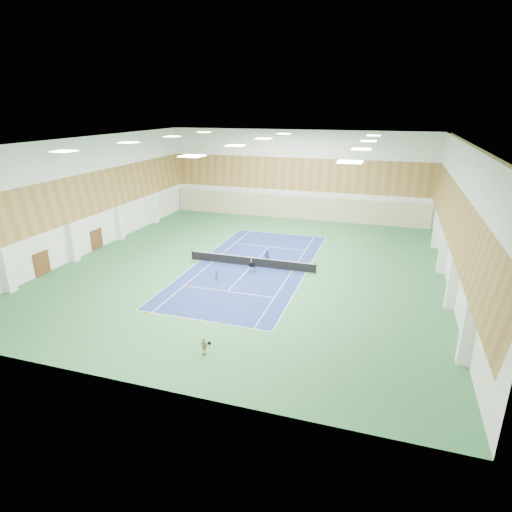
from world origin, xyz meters
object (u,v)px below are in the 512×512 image
at_px(tennis_net, 251,261).
at_px(ball_cart, 252,268).
at_px(child_court, 217,275).
at_px(child_apron, 204,346).
at_px(coach, 267,258).

bearing_deg(tennis_net, ball_cart, -67.91).
bearing_deg(child_court, child_apron, -80.49).
distance_m(child_apron, ball_cart, 14.45).
relative_size(tennis_net, coach, 7.69).
relative_size(coach, ball_cart, 1.80).
xyz_separation_m(child_court, ball_cart, (2.45, 2.88, -0.06)).
distance_m(coach, child_apron, 16.56).
bearing_deg(coach, ball_cart, 60.04).
distance_m(child_court, child_apron, 12.14).
distance_m(tennis_net, coach, 1.56).
height_order(tennis_net, ball_cart, tennis_net).
distance_m(tennis_net, child_court, 4.80).
bearing_deg(child_apron, tennis_net, 114.34).
height_order(tennis_net, coach, coach).
xyz_separation_m(coach, child_apron, (0.67, -16.54, -0.26)).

